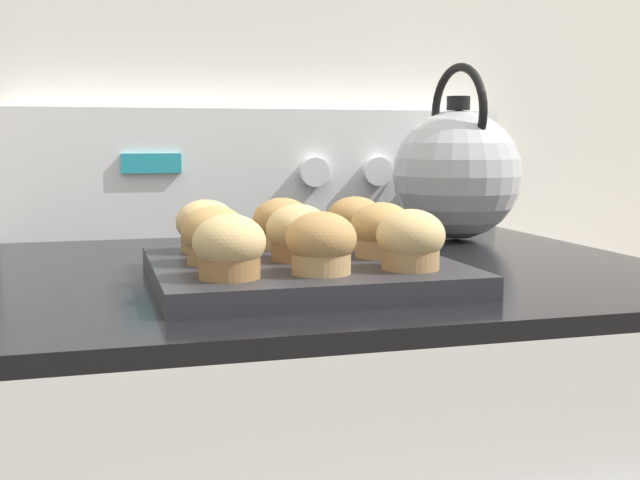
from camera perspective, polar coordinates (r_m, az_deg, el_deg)
name	(u,v)px	position (r m, az deg, el deg)	size (l,w,h in m)	color
wall_back	(256,63)	(1.33, -4.54, 12.42)	(8.00, 0.05, 2.40)	white
control_panel	(265,172)	(1.27, -3.91, 4.88)	(0.78, 0.07, 0.19)	white
muffin_pan	(301,270)	(0.85, -1.39, -2.15)	(0.31, 0.31, 0.02)	#28282D
muffin_r0_c0	(229,248)	(0.73, -6.47, -0.55)	(0.07, 0.07, 0.06)	olive
muffin_r0_c1	(321,244)	(0.75, 0.08, -0.30)	(0.07, 0.07, 0.06)	tan
muffin_r0_c2	(411,241)	(0.78, 6.46, -0.05)	(0.07, 0.07, 0.06)	#A37A4C
muffin_r1_c0	(214,236)	(0.82, -7.52, 0.27)	(0.07, 0.07, 0.06)	olive
muffin_r1_c1	(298,233)	(0.84, -1.58, 0.47)	(0.07, 0.07, 0.06)	olive
muffin_r1_c2	(382,231)	(0.86, 4.40, 0.65)	(0.07, 0.07, 0.06)	tan
muffin_r2_c0	(206,227)	(0.91, -8.11, 0.93)	(0.07, 0.07, 0.06)	olive
muffin_r2_c1	(282,224)	(0.93, -2.71, 1.12)	(0.07, 0.07, 0.06)	tan
muffin_r2_c2	(355,222)	(0.95, 2.50, 1.26)	(0.07, 0.07, 0.06)	olive
tea_kettle	(456,172)	(1.21, 9.68, 4.77)	(0.19, 0.22, 0.26)	#ADAFB5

